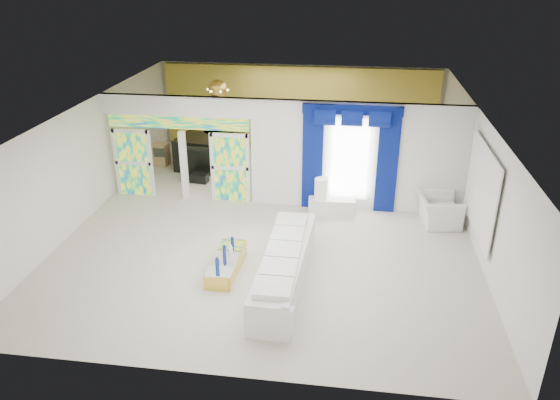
# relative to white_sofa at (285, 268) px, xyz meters

# --- Properties ---
(floor) EXTENTS (12.00, 12.00, 0.00)m
(floor) POSITION_rel_white_sofa_xyz_m (-0.66, 3.08, -0.37)
(floor) COLOR #B7AF9E
(floor) RESTS_ON ground
(dividing_wall) EXTENTS (5.70, 0.18, 3.00)m
(dividing_wall) POSITION_rel_white_sofa_xyz_m (1.49, 4.08, 1.13)
(dividing_wall) COLOR white
(dividing_wall) RESTS_ON ground
(dividing_header) EXTENTS (4.30, 0.18, 0.55)m
(dividing_header) POSITION_rel_white_sofa_xyz_m (-3.51, 4.08, 2.36)
(dividing_header) COLOR white
(dividing_header) RESTS_ON dividing_wall
(stained_panel_left) EXTENTS (0.95, 0.04, 2.00)m
(stained_panel_left) POSITION_rel_white_sofa_xyz_m (-4.94, 4.08, 0.63)
(stained_panel_left) COLOR #994C3F
(stained_panel_left) RESTS_ON ground
(stained_panel_right) EXTENTS (0.95, 0.04, 2.00)m
(stained_panel_right) POSITION_rel_white_sofa_xyz_m (-2.09, 4.08, 0.63)
(stained_panel_right) COLOR #994C3F
(stained_panel_right) RESTS_ON ground
(stained_transom) EXTENTS (4.00, 0.05, 0.35)m
(stained_transom) POSITION_rel_white_sofa_xyz_m (-3.51, 4.08, 1.88)
(stained_transom) COLOR #994C3F
(stained_transom) RESTS_ON dividing_header
(window_pane) EXTENTS (1.00, 0.02, 2.30)m
(window_pane) POSITION_rel_white_sofa_xyz_m (1.24, 3.98, 1.08)
(window_pane) COLOR white
(window_pane) RESTS_ON dividing_wall
(blue_drape_left) EXTENTS (0.55, 0.10, 2.80)m
(blue_drape_left) POSITION_rel_white_sofa_xyz_m (0.24, 3.95, 1.03)
(blue_drape_left) COLOR #031244
(blue_drape_left) RESTS_ON ground
(blue_drape_right) EXTENTS (0.55, 0.10, 2.80)m
(blue_drape_right) POSITION_rel_white_sofa_xyz_m (2.24, 3.95, 1.03)
(blue_drape_right) COLOR #031244
(blue_drape_right) RESTS_ON ground
(blue_pelmet) EXTENTS (2.60, 0.12, 0.25)m
(blue_pelmet) POSITION_rel_white_sofa_xyz_m (1.24, 3.95, 2.45)
(blue_pelmet) COLOR #031244
(blue_pelmet) RESTS_ON dividing_wall
(wall_mirror) EXTENTS (0.04, 2.70, 1.90)m
(wall_mirror) POSITION_rel_white_sofa_xyz_m (4.28, 2.08, 1.18)
(wall_mirror) COLOR white
(wall_mirror) RESTS_ON ground
(gold_curtains) EXTENTS (9.70, 0.12, 2.90)m
(gold_curtains) POSITION_rel_white_sofa_xyz_m (-0.66, 8.98, 1.13)
(gold_curtains) COLOR #B48E2B
(gold_curtains) RESTS_ON ground
(white_sofa) EXTENTS (1.00, 3.90, 0.74)m
(white_sofa) POSITION_rel_white_sofa_xyz_m (0.00, 0.00, 0.00)
(white_sofa) COLOR silver
(white_sofa) RESTS_ON ground
(coffee_table) EXTENTS (0.61, 1.65, 0.36)m
(coffee_table) POSITION_rel_white_sofa_xyz_m (-1.35, 0.30, -0.19)
(coffee_table) COLOR gold
(coffee_table) RESTS_ON ground
(console_table) EXTENTS (1.28, 0.48, 0.42)m
(console_table) POSITION_rel_white_sofa_xyz_m (0.82, 3.61, -0.16)
(console_table) COLOR silver
(console_table) RESTS_ON ground
(table_lamp) EXTENTS (0.36, 0.36, 0.58)m
(table_lamp) POSITION_rel_white_sofa_xyz_m (0.52, 3.61, 0.34)
(table_lamp) COLOR white
(table_lamp) RESTS_ON console_table
(armchair) EXTENTS (1.16, 1.29, 0.77)m
(armchair) POSITION_rel_white_sofa_xyz_m (3.61, 3.40, 0.01)
(armchair) COLOR silver
(armchair) RESTS_ON ground
(grand_piano) EXTENTS (1.85, 2.27, 1.05)m
(grand_piano) POSITION_rel_white_sofa_xyz_m (-3.52, 6.88, 0.16)
(grand_piano) COLOR black
(grand_piano) RESTS_ON ground
(piano_bench) EXTENTS (0.86, 0.42, 0.27)m
(piano_bench) POSITION_rel_white_sofa_xyz_m (-3.52, 5.28, -0.23)
(piano_bench) COLOR black
(piano_bench) RESTS_ON ground
(tv_console) EXTENTS (0.55, 0.51, 0.73)m
(tv_console) POSITION_rel_white_sofa_xyz_m (-5.08, 6.59, -0.00)
(tv_console) COLOR #A87D54
(tv_console) RESTS_ON ground
(chandelier) EXTENTS (0.60, 0.60, 0.60)m
(chandelier) POSITION_rel_white_sofa_xyz_m (-2.96, 6.48, 2.28)
(chandelier) COLOR gold
(chandelier) RESTS_ON ceiling
(decanters) EXTENTS (0.22, 1.13, 0.24)m
(decanters) POSITION_rel_white_sofa_xyz_m (-1.37, 0.32, 0.09)
(decanters) COLOR white
(decanters) RESTS_ON coffee_table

